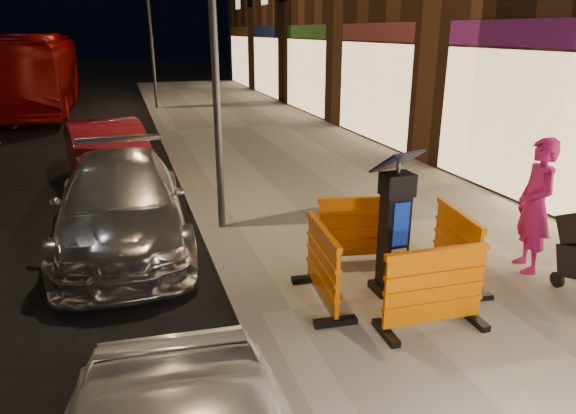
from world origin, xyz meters
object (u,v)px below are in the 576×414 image
object	(u,v)px
man	(535,206)
barrier_kerbside	(323,265)
barrier_front	(434,290)
car_red	(113,187)
car_silver	(126,243)
parking_kiosk	(394,227)
barrier_bldgside	(456,246)
barrier_back	(360,229)
bus_doubledecker	(42,111)

from	to	relation	value
man	barrier_kerbside	bearing A→B (deg)	-72.32
barrier_front	car_red	size ratio (longest dim) A/B	0.29
car_red	barrier_kerbside	bearing A→B (deg)	-77.94
car_silver	man	bearing A→B (deg)	-28.79
parking_kiosk	barrier_bldgside	distance (m)	1.03
barrier_kerbside	man	xyz separation A→B (m)	(3.09, -0.01, 0.45)
car_silver	barrier_bldgside	bearing A→B (deg)	-35.18
barrier_back	car_red	world-z (taller)	barrier_back
barrier_back	barrier_kerbside	xyz separation A→B (m)	(-0.95, -0.95, 0.00)
barrier_front	barrier_back	distance (m)	1.90
barrier_back	car_red	xyz separation A→B (m)	(-3.47, 5.54, -0.64)
barrier_back	man	distance (m)	2.39
barrier_bldgside	car_silver	world-z (taller)	barrier_bldgside
barrier_bldgside	car_red	bearing A→B (deg)	43.32
barrier_back	car_red	distance (m)	6.57
parking_kiosk	barrier_back	size ratio (longest dim) A/B	1.40
car_red	barrier_front	bearing A→B (deg)	-74.16
bus_doubledecker	barrier_bldgside	bearing A→B (deg)	-69.54
barrier_bldgside	car_red	size ratio (longest dim) A/B	0.29
car_red	man	xyz separation A→B (m)	(5.60, -6.51, 1.09)
car_silver	bus_doubledecker	bearing A→B (deg)	101.84
bus_doubledecker	man	distance (m)	21.47
barrier_kerbside	parking_kiosk	bearing A→B (deg)	-84.89
bus_doubledecker	car_red	bearing A→B (deg)	-77.35
man	parking_kiosk	bearing A→B (deg)	-72.42
barrier_back	barrier_bldgside	xyz separation A→B (m)	(0.95, -0.95, 0.00)
barrier_front	man	distance (m)	2.38
car_red	bus_doubledecker	size ratio (longest dim) A/B	0.38
barrier_front	bus_doubledecker	bearing A→B (deg)	109.58
barrier_back	car_silver	bearing A→B (deg)	157.20
barrier_back	barrier_kerbside	bearing A→B (deg)	-124.89
parking_kiosk	car_silver	size ratio (longest dim) A/B	0.36
barrier_back	parking_kiosk	bearing A→B (deg)	-79.89
bus_doubledecker	barrier_back	bearing A→B (deg)	-71.14
parking_kiosk	barrier_kerbside	bearing A→B (deg)	-172.89
barrier_back	barrier_kerbside	distance (m)	1.34
parking_kiosk	barrier_front	bearing A→B (deg)	-82.89
barrier_front	barrier_kerbside	size ratio (longest dim) A/B	1.00
car_silver	car_red	xyz separation A→B (m)	(-0.21, 3.44, 0.00)
parking_kiosk	barrier_bldgside	size ratio (longest dim) A/B	1.40
barrier_back	barrier_kerbside	size ratio (longest dim) A/B	1.00
bus_doubledecker	man	bearing A→B (deg)	-66.58
barrier_front	bus_doubledecker	xyz separation A→B (m)	(-6.47, 20.58, -0.64)
barrier_bldgside	bus_doubledecker	xyz separation A→B (m)	(-7.42, 19.63, -0.64)
barrier_front	man	bearing A→B (deg)	25.82
barrier_bldgside	car_red	xyz separation A→B (m)	(-4.42, 6.49, -0.64)
barrier_front	car_silver	xyz separation A→B (m)	(-3.25, 4.00, -0.64)
barrier_kerbside	car_silver	bearing A→B (deg)	42.11
barrier_bldgside	parking_kiosk	bearing A→B (deg)	99.11
barrier_kerbside	bus_doubledecker	size ratio (longest dim) A/B	0.11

